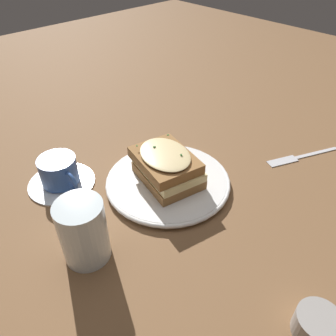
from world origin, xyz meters
The scene contains 7 objects.
ground_plane centered at (0.00, 0.00, 0.00)m, with size 2.40×2.40×0.00m, color brown.
dinner_plate centered at (0.02, -0.01, 0.01)m, with size 0.25×0.25×0.01m.
sandwich centered at (0.02, -0.01, 0.05)m, with size 0.15×0.13×0.07m.
teacup_with_saucer centered at (-0.13, -0.17, 0.03)m, with size 0.13×0.13×0.06m.
water_glass centered at (0.06, -0.22, 0.05)m, with size 0.07×0.07×0.11m, color silver.
fork centered at (0.15, 0.26, 0.00)m, with size 0.09×0.17×0.00m.
condiment_pot centered at (0.37, -0.07, 0.02)m, with size 0.06×0.06×0.04m, color gray.
Camera 1 is at (0.38, -0.35, 0.44)m, focal length 35.00 mm.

